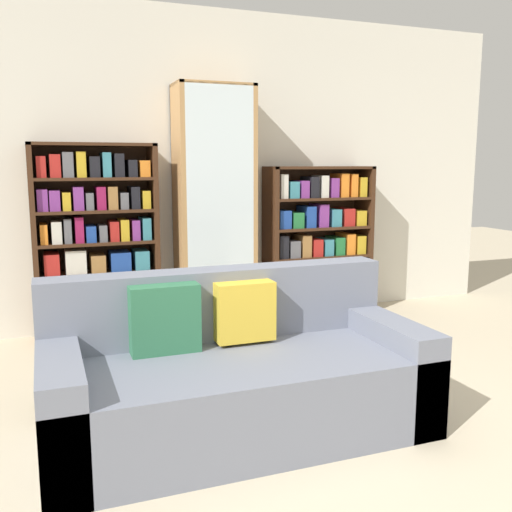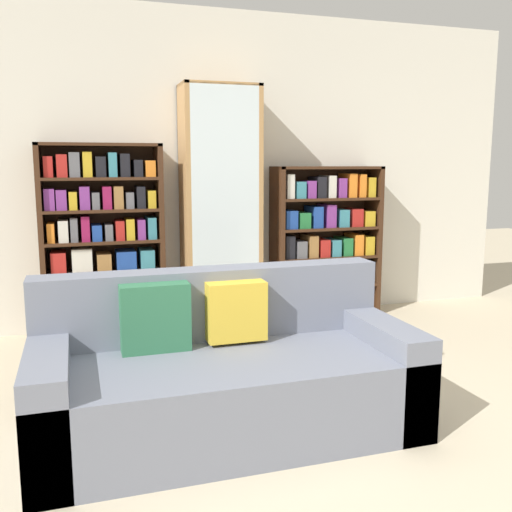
# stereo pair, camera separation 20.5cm
# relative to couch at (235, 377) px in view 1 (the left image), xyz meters

# --- Properties ---
(ground_plane) EXTENTS (16.00, 16.00, 0.00)m
(ground_plane) POSITION_rel_couch_xyz_m (0.32, -0.63, -0.29)
(ground_plane) COLOR beige
(wall_back) EXTENTS (6.14, 0.06, 2.70)m
(wall_back) POSITION_rel_couch_xyz_m (0.32, 2.17, 1.06)
(wall_back) COLOR silver
(wall_back) RESTS_ON ground
(couch) EXTENTS (1.95, 0.88, 0.82)m
(couch) POSITION_rel_couch_xyz_m (0.00, 0.00, 0.00)
(couch) COLOR slate
(couch) RESTS_ON ground
(bookshelf_left) EXTENTS (0.96, 0.32, 1.56)m
(bookshelf_left) POSITION_rel_couch_xyz_m (-0.51, 1.96, 0.47)
(bookshelf_left) COLOR #3D2314
(bookshelf_left) RESTS_ON ground
(display_cabinet) EXTENTS (0.65, 0.36, 2.05)m
(display_cabinet) POSITION_rel_couch_xyz_m (0.47, 1.95, 0.73)
(display_cabinet) COLOR #AD7F4C
(display_cabinet) RESTS_ON ground
(bookshelf_right) EXTENTS (0.99, 0.32, 1.38)m
(bookshelf_right) POSITION_rel_couch_xyz_m (1.47, 1.96, 0.38)
(bookshelf_right) COLOR #3D2314
(bookshelf_right) RESTS_ON ground
(wine_bottle) EXTENTS (0.09, 0.09, 0.36)m
(wine_bottle) POSITION_rel_couch_xyz_m (0.85, 1.02, -0.14)
(wine_bottle) COLOR black
(wine_bottle) RESTS_ON ground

